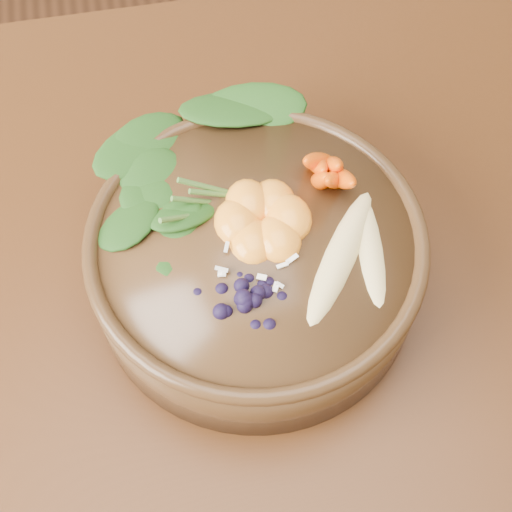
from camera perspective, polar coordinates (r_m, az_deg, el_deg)
ground at (r=1.41m, az=1.75°, el=-17.40°), size 4.00×4.00×0.00m
dining_table at (r=0.79m, az=3.00°, el=-6.18°), size 1.60×0.90×0.75m
stoneware_bowl at (r=0.67m, az=0.00°, el=-0.44°), size 0.41×0.41×0.08m
kale_heap at (r=0.66m, az=-2.90°, el=7.90°), size 0.26×0.25×0.05m
carrot_cluster at (r=0.65m, az=6.47°, el=8.68°), size 0.08×0.08×0.09m
banana_halves at (r=0.62m, az=8.12°, el=1.01°), size 0.12×0.16×0.03m
mandarin_cluster at (r=0.63m, az=0.56°, el=3.69°), size 0.12×0.13×0.03m
blueberry_pile at (r=0.59m, az=-1.04°, el=-2.64°), size 0.17×0.16×0.04m
coconut_flakes at (r=0.62m, az=-0.23°, el=0.02°), size 0.12×0.11×0.01m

